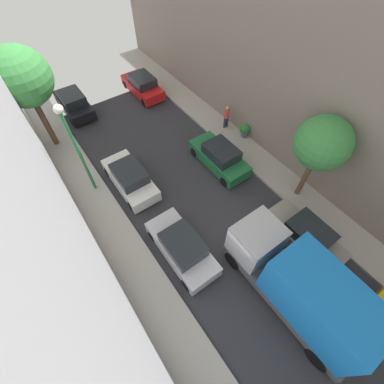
{
  "coord_description": "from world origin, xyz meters",
  "views": [
    {
      "loc": [
        -5.58,
        -3.4,
        12.79
      ],
      "look_at": [
        -0.23,
        4.05,
        0.5
      ],
      "focal_mm": 24.89,
      "sensor_mm": 36.0,
      "label": 1
    }
  ],
  "objects_px": {
    "parked_car_left_2": "(182,247)",
    "street_tree_1": "(323,144)",
    "parked_car_left_4": "(74,103)",
    "potted_plant_1": "(245,130)",
    "pedestrian": "(227,116)",
    "street_tree_0": "(21,78)",
    "lamp_post": "(73,140)",
    "parked_car_left_3": "(130,178)",
    "parked_car_right_4": "(143,86)",
    "parked_car_right_2": "(305,236)",
    "parked_car_right_3": "(220,157)",
    "delivery_truck": "(301,287)"
  },
  "relations": [
    {
      "from": "parked_car_left_2",
      "to": "street_tree_1",
      "type": "distance_m",
      "value": 8.39
    },
    {
      "from": "parked_car_left_4",
      "to": "potted_plant_1",
      "type": "bearing_deg",
      "value": -49.0
    },
    {
      "from": "parked_car_left_4",
      "to": "pedestrian",
      "type": "bearing_deg",
      "value": -45.7
    },
    {
      "from": "street_tree_0",
      "to": "lamp_post",
      "type": "height_order",
      "value": "street_tree_0"
    },
    {
      "from": "parked_car_left_3",
      "to": "street_tree_0",
      "type": "xyz_separation_m",
      "value": [
        -2.49,
        6.27,
        4.19
      ]
    },
    {
      "from": "parked_car_left_3",
      "to": "lamp_post",
      "type": "relative_size",
      "value": 0.73
    },
    {
      "from": "street_tree_0",
      "to": "lamp_post",
      "type": "distance_m",
      "value": 5.35
    },
    {
      "from": "parked_car_left_3",
      "to": "street_tree_1",
      "type": "height_order",
      "value": "street_tree_1"
    },
    {
      "from": "potted_plant_1",
      "to": "street_tree_1",
      "type": "bearing_deg",
      "value": -98.55
    },
    {
      "from": "parked_car_right_4",
      "to": "potted_plant_1",
      "type": "relative_size",
      "value": 4.36
    },
    {
      "from": "parked_car_left_4",
      "to": "street_tree_0",
      "type": "xyz_separation_m",
      "value": [
        -2.49,
        -2.78,
        4.19
      ]
    },
    {
      "from": "parked_car_right_2",
      "to": "parked_car_right_4",
      "type": "bearing_deg",
      "value": 90.0
    },
    {
      "from": "parked_car_right_3",
      "to": "pedestrian",
      "type": "bearing_deg",
      "value": 43.35
    },
    {
      "from": "delivery_truck",
      "to": "street_tree_0",
      "type": "bearing_deg",
      "value": 107.55
    },
    {
      "from": "parked_car_left_4",
      "to": "parked_car_right_4",
      "type": "bearing_deg",
      "value": -9.92
    },
    {
      "from": "lamp_post",
      "to": "street_tree_1",
      "type": "bearing_deg",
      "value": -37.43
    },
    {
      "from": "lamp_post",
      "to": "parked_car_left_4",
      "type": "bearing_deg",
      "value": 76.66
    },
    {
      "from": "street_tree_0",
      "to": "potted_plant_1",
      "type": "relative_size",
      "value": 6.69
    },
    {
      "from": "parked_car_right_4",
      "to": "street_tree_0",
      "type": "xyz_separation_m",
      "value": [
        -7.89,
        -1.84,
        4.19
      ]
    },
    {
      "from": "parked_car_right_4",
      "to": "pedestrian",
      "type": "distance_m",
      "value": 7.79
    },
    {
      "from": "parked_car_right_3",
      "to": "delivery_truck",
      "type": "relative_size",
      "value": 0.64
    },
    {
      "from": "delivery_truck",
      "to": "parked_car_left_3",
      "type": "bearing_deg",
      "value": 104.94
    },
    {
      "from": "lamp_post",
      "to": "delivery_truck",
      "type": "bearing_deg",
      "value": -67.61
    },
    {
      "from": "lamp_post",
      "to": "parked_car_right_2",
      "type": "bearing_deg",
      "value": -52.66
    },
    {
      "from": "parked_car_right_4",
      "to": "lamp_post",
      "type": "height_order",
      "value": "lamp_post"
    },
    {
      "from": "parked_car_left_2",
      "to": "delivery_truck",
      "type": "relative_size",
      "value": 0.64
    },
    {
      "from": "parked_car_left_3",
      "to": "parked_car_right_4",
      "type": "height_order",
      "value": "same"
    },
    {
      "from": "street_tree_1",
      "to": "lamp_post",
      "type": "bearing_deg",
      "value": 142.57
    },
    {
      "from": "parked_car_left_4",
      "to": "parked_car_right_2",
      "type": "xyz_separation_m",
      "value": [
        5.4,
        -17.58,
        0.0
      ]
    },
    {
      "from": "parked_car_left_3",
      "to": "street_tree_1",
      "type": "xyz_separation_m",
      "value": [
        7.65,
        -6.27,
        3.33
      ]
    },
    {
      "from": "parked_car_right_2",
      "to": "street_tree_0",
      "type": "xyz_separation_m",
      "value": [
        -7.89,
        14.8,
        4.19
      ]
    },
    {
      "from": "delivery_truck",
      "to": "pedestrian",
      "type": "relative_size",
      "value": 3.84
    },
    {
      "from": "parked_car_left_3",
      "to": "parked_car_left_4",
      "type": "height_order",
      "value": "same"
    },
    {
      "from": "parked_car_right_2",
      "to": "street_tree_1",
      "type": "bearing_deg",
      "value": 45.06
    },
    {
      "from": "street_tree_0",
      "to": "street_tree_1",
      "type": "distance_m",
      "value": 16.15
    },
    {
      "from": "parked_car_left_4",
      "to": "street_tree_0",
      "type": "bearing_deg",
      "value": -131.76
    },
    {
      "from": "pedestrian",
      "to": "lamp_post",
      "type": "xyz_separation_m",
      "value": [
        -9.96,
        0.25,
        2.86
      ]
    },
    {
      "from": "parked_car_left_2",
      "to": "parked_car_left_4",
      "type": "relative_size",
      "value": 1.0
    },
    {
      "from": "parked_car_left_2",
      "to": "parked_car_right_2",
      "type": "relative_size",
      "value": 1.0
    },
    {
      "from": "parked_car_left_2",
      "to": "pedestrian",
      "type": "bearing_deg",
      "value": 37.7
    },
    {
      "from": "delivery_truck",
      "to": "street_tree_0",
      "type": "distance_m",
      "value": 17.48
    },
    {
      "from": "delivery_truck",
      "to": "street_tree_0",
      "type": "xyz_separation_m",
      "value": [
        -5.19,
        16.4,
        3.12
      ]
    },
    {
      "from": "parked_car_right_4",
      "to": "potted_plant_1",
      "type": "xyz_separation_m",
      "value": [
        3.09,
        -8.82,
        -0.03
      ]
    },
    {
      "from": "potted_plant_1",
      "to": "lamp_post",
      "type": "xyz_separation_m",
      "value": [
        -10.39,
        1.75,
        3.25
      ]
    },
    {
      "from": "street_tree_1",
      "to": "parked_car_left_4",
      "type": "bearing_deg",
      "value": 116.53
    },
    {
      "from": "lamp_post",
      "to": "potted_plant_1",
      "type": "bearing_deg",
      "value": -9.57
    },
    {
      "from": "parked_car_left_2",
      "to": "parked_car_left_4",
      "type": "xyz_separation_m",
      "value": [
        0.0,
        14.49,
        0.0
      ]
    },
    {
      "from": "parked_car_left_3",
      "to": "parked_car_right_2",
      "type": "bearing_deg",
      "value": -57.65
    },
    {
      "from": "parked_car_left_3",
      "to": "potted_plant_1",
      "type": "distance_m",
      "value": 8.52
    },
    {
      "from": "parked_car_right_2",
      "to": "parked_car_right_3",
      "type": "relative_size",
      "value": 1.0
    }
  ]
}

